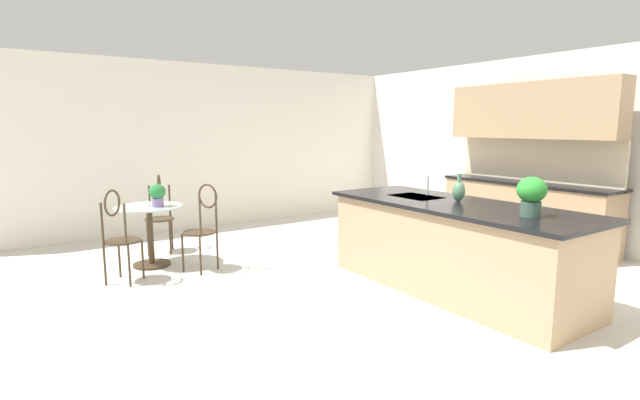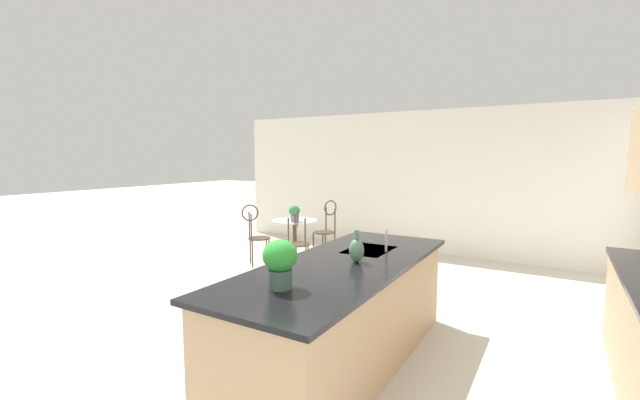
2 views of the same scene
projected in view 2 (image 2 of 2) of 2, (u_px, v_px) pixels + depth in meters
ground_plane at (285, 329)px, 4.32m from camera, size 40.00×40.00×0.00m
wall_left_window at (414, 182)px, 7.81m from camera, size 0.12×7.80×2.70m
kitchen_island at (343, 312)px, 3.58m from camera, size 2.80×1.06×0.92m
bistro_table at (295, 237)px, 7.04m from camera, size 0.80×0.80×0.74m
chair_near_window at (298, 238)px, 6.31m from camera, size 0.52×0.51×1.04m
chair_by_island at (256, 232)px, 6.83m from camera, size 0.54×0.54×1.04m
chair_toward_desk at (327, 226)px, 7.40m from camera, size 0.52×0.49×1.04m
sink_faucet at (386, 241)px, 3.90m from camera, size 0.02×0.02×0.22m
potted_plant_on_table at (294, 212)px, 6.86m from camera, size 0.19×0.19×0.27m
potted_plant_counter_far at (280, 261)px, 2.81m from camera, size 0.24×0.24×0.34m
vase_on_counter at (357, 250)px, 3.51m from camera, size 0.13×0.13×0.29m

